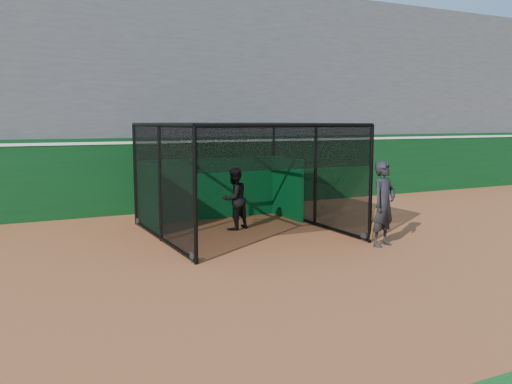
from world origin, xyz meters
name	(u,v)px	position (x,y,z in m)	size (l,w,h in m)	color
ground	(284,274)	(0.00, 0.00, 0.00)	(120.00, 120.00, 0.00)	brown
outfield_wall	(160,174)	(0.00, 8.50, 1.29)	(50.00, 0.50, 2.50)	#093412
grandstand	(130,84)	(0.00, 12.27, 4.48)	(50.00, 7.85, 8.95)	#4C4C4F
batting_cage	(243,179)	(0.99, 4.01, 1.47)	(4.73, 5.15, 2.95)	black
batter	(234,199)	(0.96, 4.53, 0.88)	(0.85, 0.66, 1.75)	black
on_deck_player	(384,204)	(3.38, 1.06, 1.04)	(0.87, 0.70, 2.09)	black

